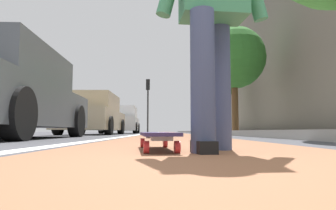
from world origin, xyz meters
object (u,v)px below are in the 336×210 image
skater_person (212,1)px  parked_car_near (5,95)px  parked_car_mid (93,116)px  street_tree_far (213,84)px  traffic_light (148,96)px  parked_car_far (121,121)px  street_tree_mid (234,58)px  skateboard (157,136)px

skater_person → parked_car_near: 4.35m
parked_car_mid → street_tree_far: 10.18m
skater_person → parked_car_near: size_ratio=0.37×
traffic_light → parked_car_mid: bearing=173.4°
parked_car_far → street_tree_mid: bearing=-123.9°
skater_person → parked_car_far: 15.18m
parked_car_near → parked_car_far: size_ratio=0.99×
skateboard → skater_person: bearing=-113.4°
skateboard → parked_car_far: parked_car_far is taller
parked_car_near → street_tree_far: bearing=-22.2°
street_tree_mid → skateboard: bearing=164.3°
parked_car_near → street_tree_far: street_tree_far is taller
skateboard → parked_car_far: (14.78, 2.43, 0.60)m
skater_person → street_tree_far: (17.23, -2.77, 2.22)m
skater_person → parked_car_mid: bearing=17.8°
skater_person → street_tree_mid: size_ratio=0.34×
traffic_light → street_tree_mid: bearing=-155.0°
skateboard → parked_car_mid: parked_car_mid is taller
parked_car_near → parked_car_far: 11.75m
traffic_light → street_tree_far: size_ratio=0.89×
skateboard → street_tree_mid: size_ratio=0.18×
skater_person → traffic_light: 20.74m
traffic_light → street_tree_mid: size_ratio=0.85×
street_tree_mid → street_tree_far: (6.02, 0.00, -0.22)m
traffic_light → street_tree_far: bearing=-127.5°
street_tree_mid → street_tree_far: street_tree_mid is taller
skater_person → street_tree_mid: 11.80m
parked_car_mid → parked_car_near: bearing=179.7°
parked_car_far → skateboard: bearing=-170.7°
parked_car_mid → skater_person: bearing=-162.2°
skateboard → skater_person: (-0.15, -0.35, 0.84)m
parked_car_mid → parked_car_far: 5.77m
street_tree_mid → street_tree_far: 6.03m
parked_car_far → street_tree_far: bearing=-67.4°
parked_car_mid → parked_car_far: (5.76, -0.17, -0.00)m
parked_car_near → parked_car_mid: bearing=-0.3°
skateboard → parked_car_near: bearing=40.9°
skateboard → traffic_light: (20.45, 1.27, 2.71)m
parked_car_near → skateboard: bearing=-139.1°
street_tree_far → parked_car_far: bearing=112.6°
parked_car_far → traffic_light: size_ratio=1.12×
parked_car_far → traffic_light: traffic_light is taller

